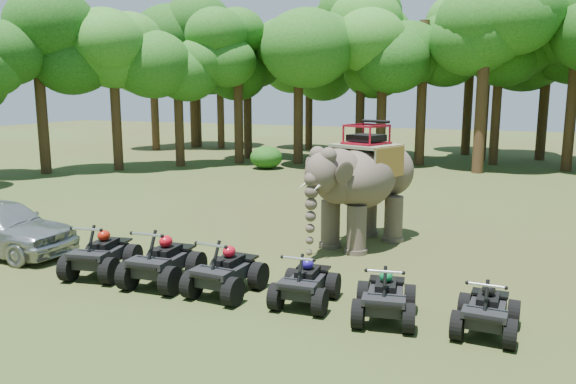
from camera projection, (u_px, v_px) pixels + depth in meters
name	position (u px, v px, depth m)	size (l,w,h in m)	color
ground	(270.00, 276.00, 13.73)	(110.00, 110.00, 0.00)	#47381E
elephant	(363.00, 184.00, 16.32)	(1.89, 4.30, 3.61)	brown
atv_0	(101.00, 248.00, 13.76)	(1.32, 1.81, 1.34)	black
atv_1	(163.00, 255.00, 13.11)	(1.36, 1.87, 1.38)	black
atv_2	(226.00, 265.00, 12.49)	(1.29, 1.76, 1.31)	black
atv_3	(306.00, 277.00, 11.89)	(1.17, 1.60, 1.19)	black
atv_4	(385.00, 291.00, 11.06)	(1.18, 1.62, 1.20)	black
atv_5	(487.00, 304.00, 10.43)	(1.12, 1.54, 1.14)	black
tree_0	(422.00, 86.00, 33.19)	(6.59, 6.59, 9.42)	#195114
tree_1	(497.00, 99.00, 33.52)	(5.54, 5.54, 7.92)	#195114
tree_2	(573.00, 89.00, 30.75)	(6.37, 6.37, 9.09)	#195114
tree_28	(40.00, 92.00, 29.83)	(6.10, 6.10, 8.72)	#195114
tree_29	(115.00, 98.00, 31.23)	(5.67, 5.67, 8.09)	#195114
tree_30	(178.00, 99.00, 32.84)	(5.51, 5.51, 7.86)	#195114
tree_31	(238.00, 93.00, 34.13)	(6.03, 6.03, 8.62)	#195114
tree_32	(298.00, 84.00, 33.94)	(6.74, 6.74, 9.63)	#195114
tree_33	(360.00, 97.00, 35.37)	(5.67, 5.67, 8.10)	#195114
tree_34	(483.00, 77.00, 29.87)	(7.21, 7.21, 10.30)	#195114
tree_35	(469.00, 79.00, 38.46)	(7.30, 7.30, 10.42)	#195114
tree_36	(247.00, 97.00, 36.59)	(5.61, 5.61, 8.02)	#195114
tree_38	(361.00, 76.00, 38.98)	(7.60, 7.60, 10.85)	#195114
tree_39	(193.00, 92.00, 43.58)	(6.06, 6.06, 8.66)	#195114
tree_40	(220.00, 97.00, 43.10)	(5.53, 5.53, 7.89)	#195114
tree_41	(382.00, 83.00, 33.68)	(6.89, 6.89, 9.84)	#195114
tree_43	(196.00, 82.00, 44.01)	(7.17, 7.17, 10.24)	#195114
tree_44	(309.00, 95.00, 42.32)	(5.79, 5.79, 8.27)	#195114
tree_46	(485.00, 88.00, 35.47)	(6.43, 6.43, 9.18)	#195114
tree_47	(546.00, 80.00, 35.59)	(7.13, 7.13, 10.19)	#195114
tree_48	(154.00, 89.00, 41.48)	(6.33, 6.33, 9.04)	#195114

